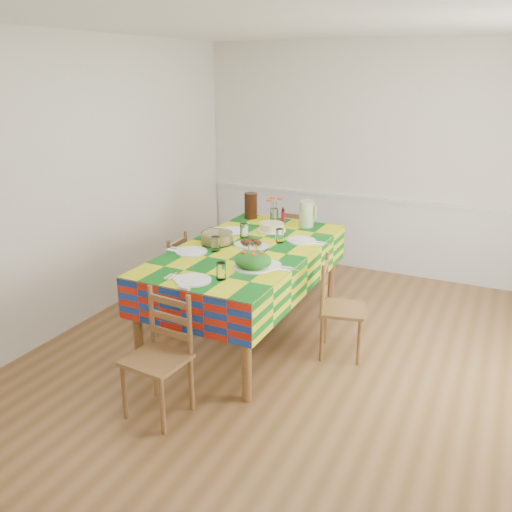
{
  "coord_description": "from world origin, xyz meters",
  "views": [
    {
      "loc": [
        1.41,
        -3.87,
        2.38
      ],
      "look_at": [
        -0.53,
        0.16,
        0.83
      ],
      "focal_mm": 38.0,
      "sensor_mm": 36.0,
      "label": 1
    }
  ],
  "objects_px": {
    "tea_pitcher": "(251,206)",
    "chair_right": "(338,308)",
    "dining_table": "(247,258)",
    "chair_far": "(301,246)",
    "chair_near": "(160,357)",
    "meat_platter": "(251,243)",
    "chair_left": "(168,276)",
    "green_pitcher": "(307,214)"
  },
  "relations": [
    {
      "from": "tea_pitcher",
      "to": "chair_right",
      "type": "xyz_separation_m",
      "value": [
        1.3,
        -0.95,
        -0.56
      ]
    },
    {
      "from": "dining_table",
      "to": "chair_right",
      "type": "bearing_deg",
      "value": -0.61
    },
    {
      "from": "chair_far",
      "to": "chair_near",
      "type": "bearing_deg",
      "value": 89.39
    },
    {
      "from": "meat_platter",
      "to": "chair_right",
      "type": "relative_size",
      "value": 0.39
    },
    {
      "from": "meat_platter",
      "to": "chair_right",
      "type": "xyz_separation_m",
      "value": [
        0.86,
        -0.07,
        -0.44
      ]
    },
    {
      "from": "chair_near",
      "to": "chair_far",
      "type": "xyz_separation_m",
      "value": [
        -0.0,
        2.76,
        0.01
      ]
    },
    {
      "from": "tea_pitcher",
      "to": "chair_right",
      "type": "height_order",
      "value": "tea_pitcher"
    },
    {
      "from": "chair_near",
      "to": "tea_pitcher",
      "type": "bearing_deg",
      "value": 105.25
    },
    {
      "from": "tea_pitcher",
      "to": "chair_left",
      "type": "relative_size",
      "value": 0.32
    },
    {
      "from": "meat_platter",
      "to": "tea_pitcher",
      "type": "xyz_separation_m",
      "value": [
        -0.43,
        0.88,
        0.11
      ]
    },
    {
      "from": "chair_far",
      "to": "chair_right",
      "type": "bearing_deg",
      "value": 121.64
    },
    {
      "from": "meat_platter",
      "to": "chair_right",
      "type": "height_order",
      "value": "meat_platter"
    },
    {
      "from": "tea_pitcher",
      "to": "chair_left",
      "type": "distance_m",
      "value": 1.18
    },
    {
      "from": "tea_pitcher",
      "to": "chair_far",
      "type": "height_order",
      "value": "tea_pitcher"
    },
    {
      "from": "green_pitcher",
      "to": "chair_far",
      "type": "height_order",
      "value": "green_pitcher"
    },
    {
      "from": "chair_near",
      "to": "chair_left",
      "type": "height_order",
      "value": "chair_near"
    },
    {
      "from": "meat_platter",
      "to": "chair_left",
      "type": "height_order",
      "value": "meat_platter"
    },
    {
      "from": "chair_far",
      "to": "chair_right",
      "type": "xyz_separation_m",
      "value": [
        0.88,
        -1.39,
        -0.03
      ]
    },
    {
      "from": "green_pitcher",
      "to": "chair_right",
      "type": "height_order",
      "value": "green_pitcher"
    },
    {
      "from": "tea_pitcher",
      "to": "chair_right",
      "type": "relative_size",
      "value": 0.32
    },
    {
      "from": "green_pitcher",
      "to": "chair_right",
      "type": "bearing_deg",
      "value": -54.33
    },
    {
      "from": "dining_table",
      "to": "chair_left",
      "type": "distance_m",
      "value": 0.94
    },
    {
      "from": "green_pitcher",
      "to": "chair_near",
      "type": "distance_m",
      "value": 2.34
    },
    {
      "from": "chair_far",
      "to": "meat_platter",
      "type": "bearing_deg",
      "value": 89.97
    },
    {
      "from": "dining_table",
      "to": "chair_right",
      "type": "height_order",
      "value": "chair_right"
    },
    {
      "from": "chair_left",
      "to": "chair_right",
      "type": "distance_m",
      "value": 1.76
    },
    {
      "from": "chair_near",
      "to": "chair_far",
      "type": "relative_size",
      "value": 0.98
    },
    {
      "from": "chair_near",
      "to": "green_pitcher",
      "type": "bearing_deg",
      "value": 89.09
    },
    {
      "from": "chair_far",
      "to": "chair_left",
      "type": "bearing_deg",
      "value": 56.77
    },
    {
      "from": "dining_table",
      "to": "chair_left",
      "type": "xyz_separation_m",
      "value": [
        -0.88,
        0.0,
        -0.33
      ]
    },
    {
      "from": "tea_pitcher",
      "to": "chair_near",
      "type": "distance_m",
      "value": 2.42
    },
    {
      "from": "dining_table",
      "to": "green_pitcher",
      "type": "xyz_separation_m",
      "value": [
        0.23,
        0.89,
        0.23
      ]
    },
    {
      "from": "green_pitcher",
      "to": "chair_far",
      "type": "relative_size",
      "value": 0.28
    },
    {
      "from": "meat_platter",
      "to": "chair_right",
      "type": "distance_m",
      "value": 0.97
    },
    {
      "from": "meat_platter",
      "to": "chair_near",
      "type": "height_order",
      "value": "meat_platter"
    },
    {
      "from": "green_pitcher",
      "to": "chair_near",
      "type": "relative_size",
      "value": 0.29
    },
    {
      "from": "chair_left",
      "to": "chair_right",
      "type": "height_order",
      "value": "chair_right"
    },
    {
      "from": "meat_platter",
      "to": "green_pitcher",
      "type": "relative_size",
      "value": 1.28
    },
    {
      "from": "chair_near",
      "to": "chair_right",
      "type": "relative_size",
      "value": 1.04
    },
    {
      "from": "green_pitcher",
      "to": "chair_left",
      "type": "height_order",
      "value": "green_pitcher"
    },
    {
      "from": "dining_table",
      "to": "chair_left",
      "type": "relative_size",
      "value": 2.53
    },
    {
      "from": "chair_near",
      "to": "chair_left",
      "type": "distance_m",
      "value": 1.64
    }
  ]
}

